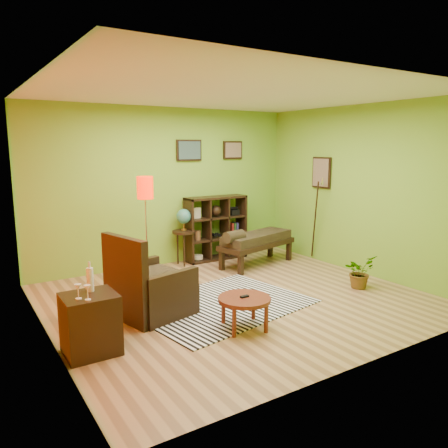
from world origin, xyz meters
TOP-DOWN VIEW (x-y plane):
  - ground at (0.00, 0.00)m, footprint 5.00×5.00m
  - room_shell at (-0.09, 0.01)m, footprint 5.04×4.54m
  - zebra_rug at (-0.32, -0.10)m, footprint 2.53×2.05m
  - coffee_table at (-0.50, -0.91)m, footprint 0.62×0.62m
  - armchair at (-1.29, 0.09)m, footprint 1.06×1.05m
  - side_cabinet at (-2.20, -0.57)m, footprint 0.53×0.49m
  - floor_lamp at (-0.79, 1.31)m, footprint 0.25×0.25m
  - globe_table at (0.20, 1.99)m, footprint 0.42×0.42m
  - cube_shelf at (0.91, 2.03)m, footprint 1.20×0.35m
  - bench at (1.26, 1.26)m, footprint 1.63×0.90m
  - potted_plant at (1.84, -0.61)m, footprint 0.51×0.55m

SIDE VIEW (x-z plane):
  - ground at x=0.00m, z-range 0.00..0.00m
  - zebra_rug at x=-0.32m, z-range 0.00..0.01m
  - potted_plant at x=1.84m, z-range 0.00..0.39m
  - side_cabinet at x=-2.20m, z-range -0.15..0.79m
  - armchair at x=-1.29m, z-range -0.21..0.86m
  - coffee_table at x=-0.50m, z-range 0.13..0.53m
  - bench at x=1.26m, z-range 0.10..0.82m
  - cube_shelf at x=0.91m, z-range 0.00..1.20m
  - globe_table at x=0.20m, z-range 0.26..1.28m
  - floor_lamp at x=-0.79m, z-range 0.52..2.19m
  - room_shell at x=-0.09m, z-range 0.39..3.21m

